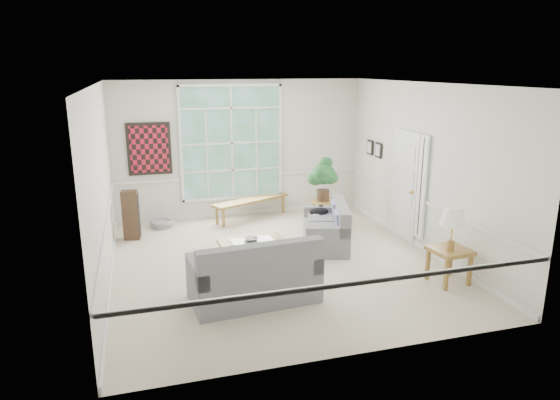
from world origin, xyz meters
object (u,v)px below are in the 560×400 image
object	(u,v)px
end_table	(327,213)
side_table	(449,265)
coffee_table	(252,252)
loveseat_front	(254,268)
loveseat_right	(325,224)

from	to	relation	value
end_table	side_table	distance (m)	3.32
coffee_table	side_table	size ratio (longest dim) A/B	1.96
loveseat_front	side_table	bearing A→B (deg)	-9.70
coffee_table	side_table	bearing A→B (deg)	-32.87
loveseat_right	coffee_table	size ratio (longest dim) A/B	1.36
loveseat_right	loveseat_front	distance (m)	2.59
coffee_table	loveseat_front	bearing A→B (deg)	-104.69
loveseat_front	coffee_table	bearing A→B (deg)	73.34
side_table	loveseat_right	bearing A→B (deg)	119.96
loveseat_front	coffee_table	size ratio (longest dim) A/B	1.61
loveseat_right	coffee_table	bearing A→B (deg)	-144.34
coffee_table	loveseat_right	bearing A→B (deg)	16.08
side_table	coffee_table	bearing A→B (deg)	149.81
end_table	loveseat_right	bearing A→B (deg)	-112.66
loveseat_right	loveseat_front	xyz separation A→B (m)	(-1.81, -1.85, 0.08)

